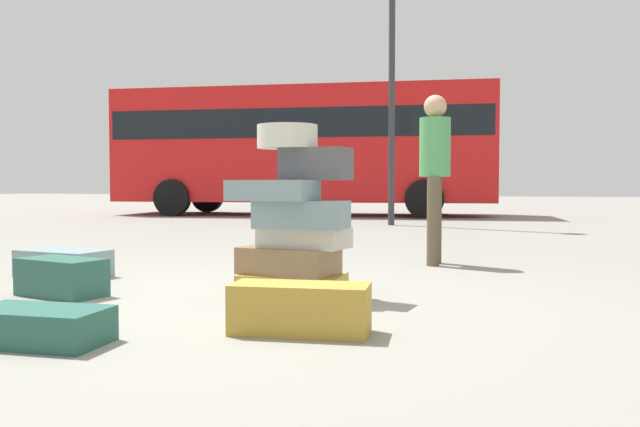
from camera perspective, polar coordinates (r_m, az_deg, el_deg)
ground_plane at (r=4.44m, az=-6.64°, el=-7.61°), size 80.00×80.00×0.00m
suitcase_tower at (r=4.54m, az=-2.24°, el=-0.72°), size 0.81×0.55×1.20m
suitcase_tan_foreground_far at (r=3.47m, az=-1.74°, el=-8.28°), size 0.76×0.40×0.26m
suitcase_teal_foreground_near at (r=3.53m, az=-23.30°, el=-8.99°), size 0.70×0.42×0.18m
suitcase_teal_white_trunk at (r=4.95m, az=-21.59°, el=-5.18°), size 0.67×0.43×0.26m
suitcase_slate_upright_blue at (r=5.94m, az=-21.43°, el=-4.08°), size 0.78×0.47×0.23m
person_tourist_with_camera at (r=6.46m, az=9.97°, el=4.33°), size 0.30×0.34×1.65m
parked_bus at (r=16.79m, az=-1.36°, el=6.15°), size 9.70×4.01×3.15m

